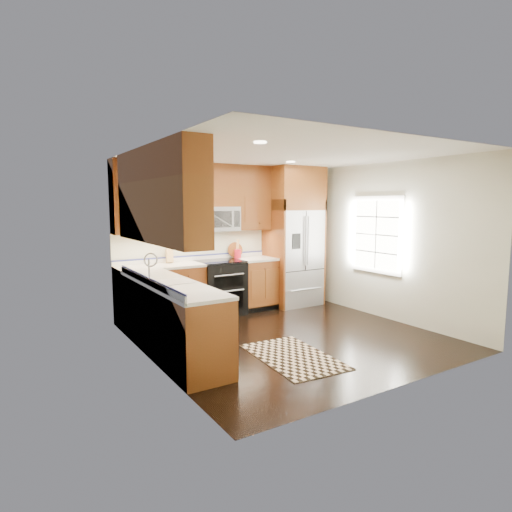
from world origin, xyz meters
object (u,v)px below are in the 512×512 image
refrigerator (294,236)px  rug (293,356)px  range (220,288)px  utensil_crock (238,252)px  knife_block (169,256)px

refrigerator → rug: refrigerator is taller
refrigerator → rug: 3.19m
range → utensil_crock: utensil_crock is taller
refrigerator → utensil_crock: refrigerator is taller
refrigerator → utensil_crock: size_ratio=7.49×
range → rug: 2.42m
refrigerator → knife_block: refrigerator is taller
rug → utensil_crock: utensil_crock is taller
utensil_crock → refrigerator: bearing=-10.0°
knife_block → utensil_crock: size_ratio=0.84×
knife_block → rug: bearing=-76.5°
refrigerator → utensil_crock: bearing=170.0°
refrigerator → rug: (-1.74, -2.33, -1.30)m
rug → range: bearing=89.8°
range → refrigerator: 1.76m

